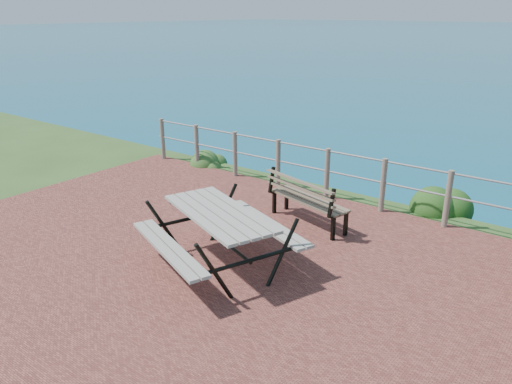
{
  "coord_description": "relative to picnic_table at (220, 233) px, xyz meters",
  "views": [
    {
      "loc": [
        4.44,
        -4.79,
        3.48
      ],
      "look_at": [
        -0.08,
        1.18,
        0.75
      ],
      "focal_mm": 35.0,
      "sensor_mm": 36.0,
      "label": 1
    }
  ],
  "objects": [
    {
      "name": "ground",
      "position": [
        -0.17,
        0.0,
        -0.53
      ],
      "size": [
        10.0,
        7.0,
        0.12
      ],
      "primitive_type": "cube",
      "color": "brown",
      "rests_on": "ground"
    },
    {
      "name": "picnic_table",
      "position": [
        0.0,
        0.0,
        0.0
      ],
      "size": [
        2.15,
        1.63,
        0.84
      ],
      "rotation": [
        0.0,
        0.0,
        -0.37
      ],
      "color": "gray",
      "rests_on": "ground"
    },
    {
      "name": "safety_railing",
      "position": [
        -0.17,
        3.35,
        0.04
      ],
      "size": [
        9.4,
        0.1,
        1.0
      ],
      "color": "#6B5B4C",
      "rests_on": "ground"
    },
    {
      "name": "park_bench",
      "position": [
        0.21,
        2.06,
        0.05
      ],
      "size": [
        1.62,
        0.78,
        0.89
      ],
      "rotation": [
        0.0,
        0.0,
        -0.26
      ],
      "color": "brown",
      "rests_on": "ground"
    },
    {
      "name": "shrub_lip_west",
      "position": [
        -3.58,
        3.81,
        -0.53
      ],
      "size": [
        0.73,
        0.73,
        0.45
      ],
      "primitive_type": "ellipsoid",
      "color": "#26491B",
      "rests_on": "ground"
    },
    {
      "name": "shrub_lip_east",
      "position": [
        1.98,
        4.05,
        -0.53
      ],
      "size": [
        0.87,
        0.87,
        0.65
      ],
      "primitive_type": "ellipsoid",
      "color": "#174A16",
      "rests_on": "ground"
    }
  ]
}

